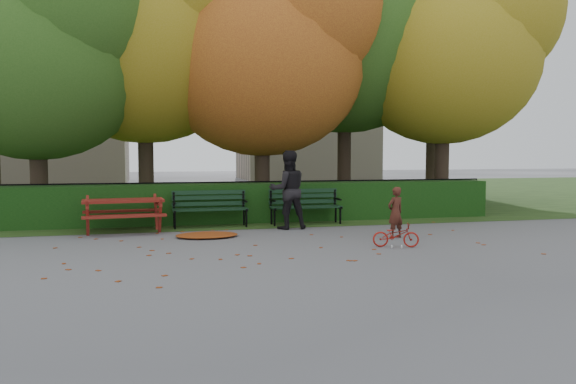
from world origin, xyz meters
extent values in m
plane|color=slate|center=(0.00, 0.00, 0.00)|extent=(90.00, 90.00, 0.00)
plane|color=#1D3611|center=(0.00, 14.00, 0.01)|extent=(90.00, 90.00, 0.00)
cube|color=tan|center=(-9.00, 26.00, 7.50)|extent=(10.00, 7.00, 15.00)
cube|color=tan|center=(8.00, 28.00, 6.00)|extent=(9.00, 6.00, 12.00)
cube|color=black|center=(0.00, 4.50, 0.50)|extent=(13.00, 0.90, 1.00)
cube|color=black|center=(0.00, 5.30, 0.08)|extent=(14.00, 0.04, 0.04)
cube|color=black|center=(0.00, 5.30, 1.00)|extent=(14.00, 0.04, 0.04)
cylinder|color=black|center=(-3.00, 5.30, 0.50)|extent=(0.03, 0.03, 1.00)
cylinder|color=black|center=(0.00, 5.30, 0.50)|extent=(0.03, 0.03, 1.00)
cylinder|color=black|center=(3.00, 5.30, 0.50)|extent=(0.03, 0.03, 1.00)
cylinder|color=black|center=(6.50, 5.30, 0.50)|extent=(0.03, 0.03, 1.00)
cylinder|color=black|center=(-5.50, 5.80, 1.31)|extent=(0.44, 0.44, 2.62)
ellipsoid|color=#275117|center=(-5.50, 5.80, 4.12)|extent=(5.60, 5.60, 5.04)
sphere|color=#275117|center=(-4.52, 5.10, 5.38)|extent=(4.20, 4.20, 4.20)
cylinder|color=black|center=(-2.80, 7.00, 1.57)|extent=(0.44, 0.44, 3.15)
ellipsoid|color=olive|center=(-2.80, 7.00, 4.95)|extent=(6.40, 6.40, 5.76)
cylinder|color=black|center=(0.50, 6.20, 1.40)|extent=(0.44, 0.44, 2.80)
ellipsoid|color=maroon|center=(0.50, 6.20, 4.40)|extent=(6.00, 6.00, 5.40)
sphere|color=maroon|center=(1.55, 5.45, 5.75)|extent=(4.50, 4.50, 4.50)
cylinder|color=black|center=(3.50, 7.50, 1.75)|extent=(0.44, 0.44, 3.50)
ellipsoid|color=#275117|center=(3.50, 7.50, 5.50)|extent=(6.80, 6.80, 6.12)
cylinder|color=black|center=(6.20, 6.00, 1.49)|extent=(0.44, 0.44, 2.97)
ellipsoid|color=olive|center=(6.20, 6.00, 4.68)|extent=(5.80, 5.80, 5.22)
sphere|color=olive|center=(7.21, 5.28, 5.98)|extent=(4.35, 4.35, 4.35)
cylinder|color=black|center=(8.00, 10.00, 1.57)|extent=(0.44, 0.44, 3.15)
ellipsoid|color=#275117|center=(8.00, 10.00, 4.95)|extent=(6.00, 6.00, 5.40)
sphere|color=#275117|center=(9.05, 9.25, 6.30)|extent=(4.50, 4.50, 4.50)
cube|color=black|center=(-1.30, 3.42, 0.44)|extent=(1.80, 0.12, 0.04)
cube|color=black|center=(-1.30, 3.60, 0.44)|extent=(1.80, 0.12, 0.04)
cube|color=black|center=(-1.30, 3.78, 0.44)|extent=(1.80, 0.12, 0.04)
cube|color=black|center=(-1.30, 3.87, 0.55)|extent=(1.80, 0.05, 0.10)
cube|color=black|center=(-1.30, 3.87, 0.70)|extent=(1.80, 0.05, 0.10)
cube|color=black|center=(-1.30, 3.87, 0.83)|extent=(1.80, 0.05, 0.10)
cube|color=black|center=(-2.15, 3.60, 0.42)|extent=(0.05, 0.55, 0.06)
cube|color=black|center=(-2.15, 3.87, 0.65)|extent=(0.05, 0.05, 0.41)
cylinder|color=black|center=(-2.15, 3.42, 0.22)|extent=(0.05, 0.05, 0.44)
cylinder|color=black|center=(-2.15, 3.78, 0.22)|extent=(0.05, 0.05, 0.44)
cube|color=black|center=(-2.15, 3.62, 0.62)|extent=(0.05, 0.45, 0.04)
cube|color=black|center=(-0.45, 3.60, 0.42)|extent=(0.05, 0.55, 0.06)
cube|color=black|center=(-0.45, 3.87, 0.65)|extent=(0.05, 0.05, 0.41)
cylinder|color=black|center=(-0.45, 3.42, 0.22)|extent=(0.05, 0.05, 0.44)
cylinder|color=black|center=(-0.45, 3.78, 0.22)|extent=(0.05, 0.05, 0.44)
cube|color=black|center=(-0.45, 3.62, 0.62)|extent=(0.05, 0.45, 0.04)
cube|color=black|center=(1.10, 3.42, 0.44)|extent=(1.80, 0.12, 0.04)
cube|color=black|center=(1.10, 3.60, 0.44)|extent=(1.80, 0.12, 0.04)
cube|color=black|center=(1.10, 3.78, 0.44)|extent=(1.80, 0.12, 0.04)
cube|color=black|center=(1.10, 3.87, 0.55)|extent=(1.80, 0.05, 0.10)
cube|color=black|center=(1.10, 3.87, 0.70)|extent=(1.80, 0.05, 0.10)
cube|color=black|center=(1.10, 3.87, 0.83)|extent=(1.80, 0.05, 0.10)
cube|color=black|center=(0.25, 3.60, 0.42)|extent=(0.05, 0.55, 0.06)
cube|color=black|center=(0.25, 3.87, 0.65)|extent=(0.05, 0.05, 0.41)
cylinder|color=black|center=(0.25, 3.42, 0.22)|extent=(0.05, 0.05, 0.44)
cylinder|color=black|center=(0.25, 3.78, 0.22)|extent=(0.05, 0.05, 0.44)
cube|color=black|center=(0.25, 3.62, 0.62)|extent=(0.05, 0.45, 0.04)
cube|color=black|center=(1.95, 3.60, 0.42)|extent=(0.05, 0.55, 0.06)
cube|color=black|center=(1.95, 3.87, 0.65)|extent=(0.05, 0.05, 0.41)
cylinder|color=black|center=(1.95, 3.42, 0.22)|extent=(0.05, 0.05, 0.44)
cylinder|color=black|center=(1.95, 3.78, 0.22)|extent=(0.05, 0.05, 0.44)
cube|color=black|center=(1.95, 3.62, 0.62)|extent=(0.05, 0.45, 0.04)
cube|color=maroon|center=(-3.30, 3.20, 0.72)|extent=(1.82, 0.89, 0.06)
cube|color=maroon|center=(-3.24, 2.62, 0.43)|extent=(1.78, 0.40, 0.05)
cube|color=maroon|center=(-3.35, 3.78, 0.43)|extent=(1.78, 0.40, 0.05)
cube|color=maroon|center=(-4.02, 2.69, 0.39)|extent=(0.10, 0.51, 0.86)
cube|color=maroon|center=(-4.10, 3.57, 0.39)|extent=(0.10, 0.51, 0.86)
cube|color=maroon|center=(-4.06, 3.13, 0.65)|extent=(0.18, 1.32, 0.06)
cube|color=maroon|center=(-2.50, 2.83, 0.39)|extent=(0.10, 0.51, 0.86)
cube|color=maroon|center=(-2.58, 3.71, 0.39)|extent=(0.10, 0.51, 0.86)
cube|color=maroon|center=(-2.54, 3.27, 0.65)|extent=(0.18, 1.32, 0.06)
cube|color=maroon|center=(-3.30, 3.20, 0.39)|extent=(1.56, 0.20, 0.06)
ellipsoid|color=maroon|center=(-1.54, 2.04, 0.05)|extent=(1.38, 1.00, 0.09)
imported|color=#461F16|center=(2.32, 0.97, 0.54)|extent=(0.46, 0.37, 1.08)
imported|color=black|center=(0.46, 2.90, 0.93)|extent=(0.92, 0.72, 1.85)
imported|color=#9E160E|center=(1.83, -0.11, 0.23)|extent=(0.92, 0.57, 0.46)
camera|label=1|loc=(-2.72, -9.91, 1.80)|focal=35.00mm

